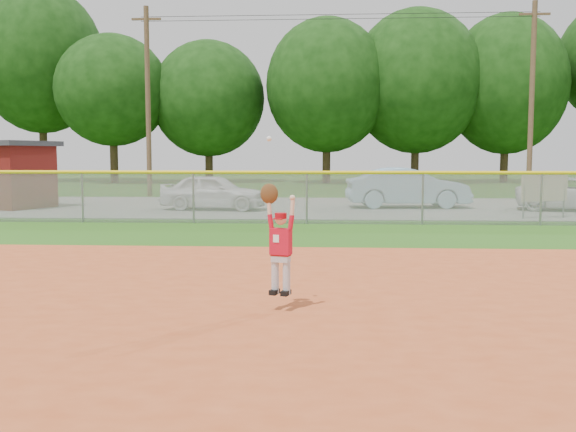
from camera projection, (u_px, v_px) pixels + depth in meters
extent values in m
plane|color=#255313|center=(283.00, 303.00, 8.75)|extent=(120.00, 120.00, 0.00)
cube|color=#B34720|center=(261.00, 377.00, 5.77)|extent=(24.00, 16.00, 0.04)
cube|color=slate|center=(312.00, 207.00, 24.65)|extent=(44.00, 10.00, 0.03)
imported|color=white|center=(214.00, 192.00, 23.10)|extent=(3.95, 1.95, 1.29)
imported|color=#8CB7D1|center=(407.00, 188.00, 24.04)|extent=(4.65, 1.95, 1.49)
cube|color=#510F0B|center=(5.00, 177.00, 24.04)|extent=(3.58, 3.14, 2.33)
cube|color=#333338|center=(4.00, 144.00, 23.92)|extent=(4.06, 3.62, 0.19)
cylinder|color=gray|center=(524.00, 202.00, 19.84)|extent=(0.06, 0.06, 1.12)
cylinder|color=gray|center=(564.00, 201.00, 20.27)|extent=(0.06, 0.06, 1.12)
cube|color=beige|center=(545.00, 186.00, 20.01)|extent=(1.59, 0.62, 0.93)
cube|color=gray|center=(307.00, 198.00, 18.62)|extent=(40.00, 0.03, 1.50)
cylinder|color=yellow|center=(307.00, 172.00, 18.55)|extent=(40.00, 0.10, 0.10)
cylinder|color=gray|center=(82.00, 197.00, 19.02)|extent=(0.06, 0.06, 1.50)
cylinder|color=gray|center=(193.00, 198.00, 18.82)|extent=(0.06, 0.06, 1.50)
cylinder|color=gray|center=(307.00, 198.00, 18.62)|extent=(0.06, 0.06, 1.50)
cylinder|color=gray|center=(423.00, 199.00, 18.42)|extent=(0.06, 0.06, 1.50)
cylinder|color=gray|center=(541.00, 199.00, 18.22)|extent=(0.06, 0.06, 1.50)
cylinder|color=#4C3823|center=(148.00, 102.00, 30.67)|extent=(0.24, 0.24, 9.00)
cube|color=#4C3823|center=(146.00, 19.00, 30.30)|extent=(1.40, 0.10, 0.10)
cylinder|color=#4C3823|center=(532.00, 101.00, 29.58)|extent=(0.24, 0.24, 9.00)
cube|color=#4C3823|center=(535.00, 14.00, 29.21)|extent=(1.40, 0.10, 0.10)
cylinder|color=black|center=(337.00, 19.00, 29.76)|extent=(18.50, 0.02, 0.02)
cylinder|color=black|center=(337.00, 14.00, 29.74)|extent=(18.50, 0.02, 0.02)
cylinder|color=#422D1C|center=(43.00, 141.00, 47.87)|extent=(0.56, 0.56, 6.10)
ellipsoid|color=#193F0F|center=(40.00, 60.00, 47.30)|extent=(9.19, 9.19, 10.85)
cylinder|color=#422D1C|center=(114.00, 152.00, 45.72)|extent=(0.56, 0.56, 4.43)
ellipsoid|color=#193F0F|center=(112.00, 90.00, 45.31)|extent=(8.01, 8.01, 7.88)
cylinder|color=#422D1C|center=(209.00, 154.00, 46.97)|extent=(0.56, 0.56, 4.11)
ellipsoid|color=#193F0F|center=(208.00, 99.00, 46.59)|extent=(8.19, 8.19, 8.39)
cylinder|color=#422D1C|center=(326.00, 150.00, 45.41)|extent=(0.56, 0.56, 4.64)
ellipsoid|color=#193F0F|center=(327.00, 85.00, 44.97)|extent=(8.57, 8.57, 9.43)
cylinder|color=#422D1C|center=(415.00, 149.00, 46.20)|extent=(0.56, 0.56, 4.89)
ellipsoid|color=#193F0F|center=(416.00, 81.00, 45.74)|extent=(9.41, 9.41, 10.28)
cylinder|color=#422D1C|center=(504.00, 149.00, 46.48)|extent=(0.56, 0.56, 4.78)
ellipsoid|color=#193F0F|center=(507.00, 84.00, 46.03)|extent=(8.62, 8.62, 10.06)
cylinder|color=silver|center=(275.00, 277.00, 8.17)|extent=(0.12, 0.12, 0.44)
cylinder|color=silver|center=(287.00, 278.00, 8.12)|extent=(0.12, 0.12, 0.44)
cube|color=black|center=(274.00, 292.00, 8.17)|extent=(0.14, 0.19, 0.06)
cube|color=black|center=(286.00, 293.00, 8.11)|extent=(0.14, 0.19, 0.06)
cube|color=silver|center=(281.00, 258.00, 8.12)|extent=(0.25, 0.19, 0.09)
cube|color=maroon|center=(281.00, 254.00, 8.12)|extent=(0.26, 0.20, 0.03)
cube|color=red|center=(281.00, 241.00, 8.10)|extent=(0.29, 0.21, 0.33)
cube|color=white|center=(276.00, 239.00, 8.04)|extent=(0.08, 0.03, 0.10)
sphere|color=beige|center=(281.00, 219.00, 8.07)|extent=(0.19, 0.19, 0.15)
cylinder|color=#9B0912|center=(281.00, 216.00, 8.07)|extent=(0.19, 0.19, 0.07)
cube|color=#9B0912|center=(278.00, 219.00, 8.00)|extent=(0.13, 0.12, 0.01)
cylinder|color=red|center=(271.00, 221.00, 8.13)|extent=(0.10, 0.08, 0.18)
cylinder|color=beige|center=(269.00, 207.00, 8.12)|extent=(0.08, 0.07, 0.19)
ellipsoid|color=#4C2D14|center=(269.00, 194.00, 8.10)|extent=(0.25, 0.17, 0.26)
sphere|color=white|center=(269.00, 139.00, 8.03)|extent=(0.08, 0.08, 0.07)
cylinder|color=red|center=(291.00, 222.00, 8.03)|extent=(0.10, 0.08, 0.18)
cylinder|color=beige|center=(292.00, 207.00, 8.00)|extent=(0.08, 0.07, 0.19)
sphere|color=beige|center=(292.00, 198.00, 7.99)|extent=(0.09, 0.09, 0.07)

